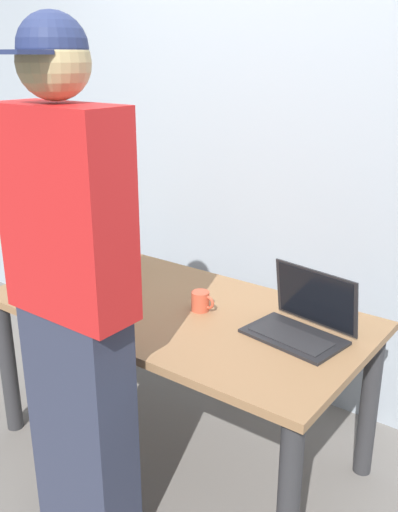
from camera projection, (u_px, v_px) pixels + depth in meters
ground_plane at (179, 447)px, 2.59m from camera, size 8.00×8.00×0.00m
desk at (177, 331)px, 2.40m from camera, size 1.57×0.82×0.70m
laptop at (303, 320)px, 2.12m from camera, size 0.39×0.31×0.24m
beer_bottle_dark at (71, 254)px, 2.66m from camera, size 0.07×0.07×0.30m
beer_bottle_brown at (91, 246)px, 2.74m from camera, size 0.07×0.07×0.31m
beer_bottle_green at (120, 253)px, 2.66m from camera, size 0.07×0.07×0.31m
person_figure at (73, 302)px, 1.83m from camera, size 0.44×0.29×1.81m
coffee_mug at (201, 301)px, 2.32m from camera, size 0.10×0.07×0.08m
back_wall at (276, 140)px, 2.75m from camera, size 6.00×0.10×2.60m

